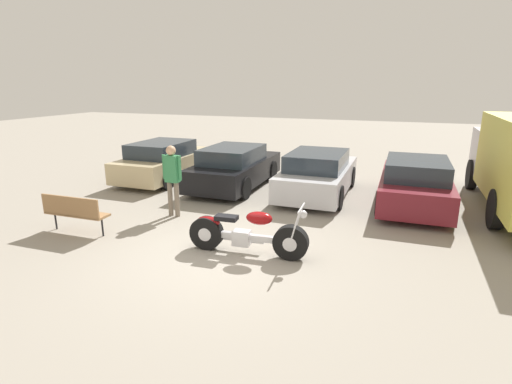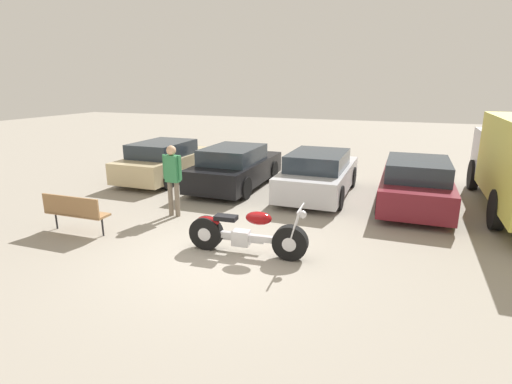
{
  "view_description": "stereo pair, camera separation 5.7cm",
  "coord_description": "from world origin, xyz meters",
  "px_view_note": "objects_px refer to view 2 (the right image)",
  "views": [
    {
      "loc": [
        3.19,
        -6.48,
        3.28
      ],
      "look_at": [
        0.16,
        1.77,
        0.85
      ],
      "focal_mm": 28.0,
      "sensor_mm": 36.0,
      "label": 1
    },
    {
      "loc": [
        3.25,
        -6.46,
        3.28
      ],
      "look_at": [
        0.16,
        1.77,
        0.85
      ],
      "focal_mm": 28.0,
      "sensor_mm": 36.0,
      "label": 2
    }
  ],
  "objects_px": {
    "parked_car_silver": "(319,174)",
    "park_bench": "(74,210)",
    "person_standing": "(173,174)",
    "motorcycle": "(245,234)",
    "parked_car_maroon": "(416,184)",
    "parked_car_champagne": "(166,161)",
    "parked_car_black": "(236,167)"
  },
  "relations": [
    {
      "from": "parked_car_champagne",
      "to": "person_standing",
      "type": "distance_m",
      "value": 4.18
    },
    {
      "from": "motorcycle",
      "to": "person_standing",
      "type": "xyz_separation_m",
      "value": [
        -2.55,
        1.51,
        0.66
      ]
    },
    {
      "from": "motorcycle",
      "to": "person_standing",
      "type": "bearing_deg",
      "value": 149.38
    },
    {
      "from": "parked_car_champagne",
      "to": "person_standing",
      "type": "bearing_deg",
      "value": -54.69
    },
    {
      "from": "parked_car_maroon",
      "to": "parked_car_silver",
      "type": "bearing_deg",
      "value": 175.43
    },
    {
      "from": "parked_car_maroon",
      "to": "parked_car_champagne",
      "type": "bearing_deg",
      "value": 177.17
    },
    {
      "from": "parked_car_silver",
      "to": "parked_car_black",
      "type": "bearing_deg",
      "value": 179.58
    },
    {
      "from": "person_standing",
      "to": "motorcycle",
      "type": "bearing_deg",
      "value": -30.62
    },
    {
      "from": "parked_car_champagne",
      "to": "motorcycle",
      "type": "bearing_deg",
      "value": -44.69
    },
    {
      "from": "parked_car_black",
      "to": "parked_car_silver",
      "type": "height_order",
      "value": "same"
    },
    {
      "from": "parked_car_black",
      "to": "park_bench",
      "type": "relative_size",
      "value": 2.72
    },
    {
      "from": "park_bench",
      "to": "person_standing",
      "type": "bearing_deg",
      "value": 52.71
    },
    {
      "from": "parked_car_silver",
      "to": "parked_car_maroon",
      "type": "bearing_deg",
      "value": -4.57
    },
    {
      "from": "parked_car_champagne",
      "to": "park_bench",
      "type": "relative_size",
      "value": 2.72
    },
    {
      "from": "motorcycle",
      "to": "park_bench",
      "type": "bearing_deg",
      "value": -175.33
    },
    {
      "from": "parked_car_champagne",
      "to": "parked_car_maroon",
      "type": "xyz_separation_m",
      "value": [
        8.09,
        -0.4,
        0.0
      ]
    },
    {
      "from": "motorcycle",
      "to": "park_bench",
      "type": "xyz_separation_m",
      "value": [
        -3.95,
        -0.32,
        0.13
      ]
    },
    {
      "from": "motorcycle",
      "to": "parked_car_champagne",
      "type": "relative_size",
      "value": 0.59
    },
    {
      "from": "motorcycle",
      "to": "parked_car_black",
      "type": "bearing_deg",
      "value": 115.5
    },
    {
      "from": "parked_car_silver",
      "to": "park_bench",
      "type": "height_order",
      "value": "parked_car_silver"
    },
    {
      "from": "parked_car_champagne",
      "to": "parked_car_black",
      "type": "height_order",
      "value": "same"
    },
    {
      "from": "parked_car_silver",
      "to": "person_standing",
      "type": "relative_size",
      "value": 2.3
    },
    {
      "from": "parked_car_maroon",
      "to": "parked_car_black",
      "type": "bearing_deg",
      "value": 177.5
    },
    {
      "from": "parked_car_champagne",
      "to": "parked_car_silver",
      "type": "height_order",
      "value": "same"
    },
    {
      "from": "person_standing",
      "to": "parked_car_silver",
      "type": "bearing_deg",
      "value": 46.99
    },
    {
      "from": "park_bench",
      "to": "motorcycle",
      "type": "bearing_deg",
      "value": 4.67
    },
    {
      "from": "parked_car_silver",
      "to": "person_standing",
      "type": "bearing_deg",
      "value": -133.01
    },
    {
      "from": "parked_car_maroon",
      "to": "park_bench",
      "type": "bearing_deg",
      "value": -145.74
    },
    {
      "from": "parked_car_maroon",
      "to": "park_bench",
      "type": "xyz_separation_m",
      "value": [
        -7.08,
        -4.82,
        -0.09
      ]
    },
    {
      "from": "motorcycle",
      "to": "parked_car_maroon",
      "type": "relative_size",
      "value": 0.59
    },
    {
      "from": "motorcycle",
      "to": "person_standing",
      "type": "height_order",
      "value": "person_standing"
    },
    {
      "from": "motorcycle",
      "to": "parked_car_champagne",
      "type": "height_order",
      "value": "parked_car_champagne"
    }
  ]
}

